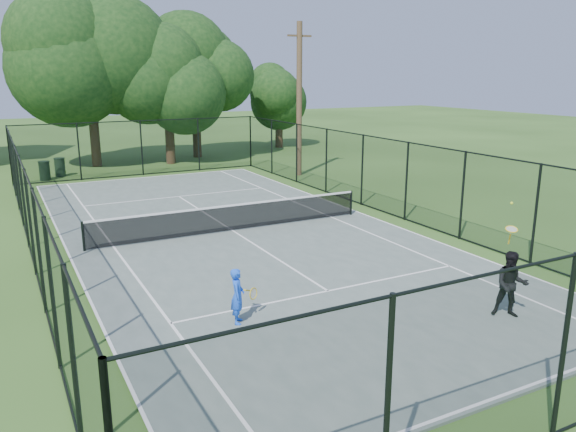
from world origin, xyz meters
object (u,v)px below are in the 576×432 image
trash_bin_left (45,171)px  player_black (511,284)px  player_blue (238,296)px  tennis_net (232,217)px  trash_bin_right (60,167)px  utility_pole (299,99)px

trash_bin_left → player_black: (7.80, -23.40, 0.32)m
player_blue → tennis_net: bearing=68.7°
trash_bin_right → trash_bin_left: bearing=-134.4°
utility_pole → player_blue: size_ratio=6.37×
trash_bin_left → player_blue: player_blue is taller
player_blue → player_black: 6.17m
trash_bin_left → trash_bin_right: (0.84, 0.86, 0.00)m
trash_bin_left → player_black: 24.67m
tennis_net → player_black: (2.86, -9.61, 0.26)m
trash_bin_left → player_blue: 20.95m
trash_bin_right → player_blue: player_blue is taller
player_blue → player_black: size_ratio=0.50×
trash_bin_right → tennis_net: bearing=-74.4°
trash_bin_left → player_black: bearing=-71.6°
trash_bin_right → utility_pole: bearing=-25.8°
player_blue → trash_bin_right: bearing=93.6°
trash_bin_left → trash_bin_right: trash_bin_right is taller
player_blue → player_black: bearing=-24.6°
tennis_net → player_black: player_black is taller
trash_bin_right → utility_pole: (11.71, -5.66, 3.59)m
trash_bin_right → player_black: size_ratio=0.40×
utility_pole → player_blue: 19.40m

